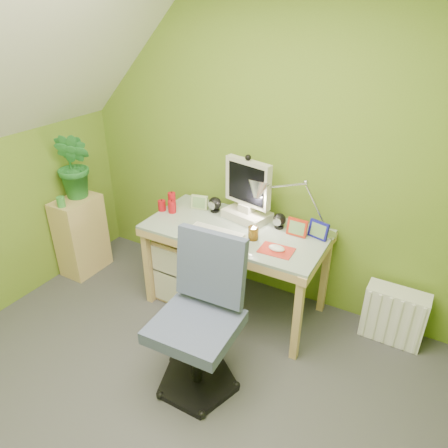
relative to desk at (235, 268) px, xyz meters
The scene contains 20 objects.
floor 1.28m from the desk, 88.39° to the right, with size 3.20×3.20×0.01m, color #45454A.
wall_back 0.93m from the desk, 84.68° to the left, with size 3.20×0.01×2.40m, color olive.
desk is the anchor object (origin of this frame).
monitor 0.66m from the desk, 90.00° to the left, with size 0.41×0.24×0.57m, color beige, non-canonical shape.
speaker_left 0.52m from the desk, 149.35° to the left, with size 0.10×0.10×0.12m, color black, non-canonical shape.
speaker_right 0.51m from the desk, 30.65° to the left, with size 0.09×0.09×0.11m, color black, non-canonical shape.
keyboard 0.40m from the desk, 119.74° to the right, with size 0.40×0.13×0.02m, color white.
mousepad 0.54m from the desk, 20.22° to the right, with size 0.22×0.16×0.01m, color red.
mouse 0.55m from the desk, 20.22° to the right, with size 0.11×0.07×0.04m, color white.
amber_tumbler 0.44m from the desk, 23.96° to the right, with size 0.07×0.07×0.09m, color #895B14.
candle_cluster 0.73m from the desk, behind, with size 0.17×0.15×0.13m, color red, non-canonical shape.
photo_frame_red 0.60m from the desk, 15.95° to the left, with size 0.14×0.02×0.12m, color red.
photo_frame_blue 0.71m from the desk, 15.95° to the left, with size 0.14×0.02×0.12m, color #14148C.
photo_frame_green 0.59m from the desk, 160.71° to the left, with size 0.13×0.02×0.11m, color #AEC487.
desk_lamp 0.81m from the desk, 21.80° to the left, with size 0.55×0.23×0.59m, color silver, non-canonical shape.
side_ledge 1.43m from the desk, behind, with size 0.26×0.40×0.69m, color tan.
potted_plant 1.54m from the desk, behind, with size 0.31×0.25×0.57m, color #297B34.
green_cup 1.49m from the desk, 165.40° to the right, with size 0.06×0.06×0.08m, color green.
task_chair 0.83m from the desk, 78.15° to the right, with size 0.54×0.54×0.98m, color #465074, non-canonical shape.
radiator 1.18m from the desk, 11.35° to the left, with size 0.41×0.16×0.41m, color white.
Camera 1 is at (1.19, -1.08, 2.13)m, focal length 33.00 mm.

